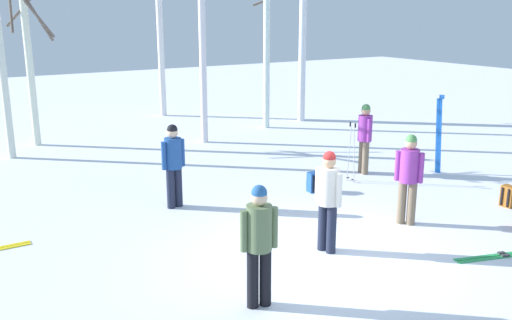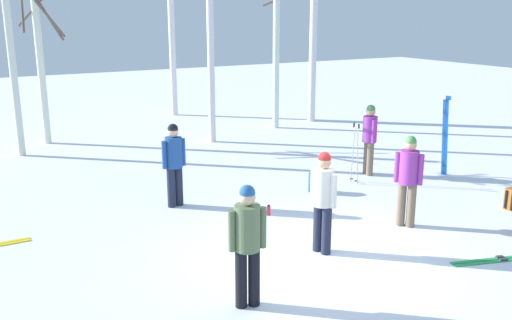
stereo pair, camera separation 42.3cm
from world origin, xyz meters
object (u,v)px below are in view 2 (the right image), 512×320
(birch_tree_0, at_px, (6,14))
(ski_poles_0, at_px, (355,151))
(water_bottle_0, at_px, (269,210))
(backpack_2, at_px, (316,183))
(person_0, at_px, (408,175))
(person_1, at_px, (247,238))
(person_2, at_px, (370,135))
(birch_tree_4, at_px, (276,36))
(person_3, at_px, (323,196))
(birch_tree_3, at_px, (171,6))
(ski_pair_planted_0, at_px, (445,136))
(birch_tree_1, at_px, (40,51))
(ski_pair_lying_1, at_px, (499,260))
(birch_tree_2, at_px, (210,10))
(person_4, at_px, (174,160))
(birch_tree_5, at_px, (315,12))

(birch_tree_0, bearing_deg, ski_poles_0, -45.68)
(water_bottle_0, bearing_deg, backpack_2, 24.37)
(person_0, relative_size, person_1, 1.00)
(person_2, bearing_deg, person_1, -143.52)
(water_bottle_0, bearing_deg, birch_tree_4, 57.89)
(backpack_2, bearing_deg, person_3, -123.41)
(water_bottle_0, distance_m, birch_tree_3, 12.16)
(person_1, height_order, ski_pair_planted_0, ski_pair_planted_0)
(birch_tree_1, height_order, birch_tree_3, birch_tree_3)
(person_3, bearing_deg, person_2, 40.90)
(person_2, relative_size, birch_tree_0, 0.24)
(backpack_2, bearing_deg, ski_pair_planted_0, -6.24)
(ski_pair_lying_1, distance_m, backpack_2, 4.37)
(birch_tree_3, bearing_deg, person_2, -83.68)
(ski_pair_lying_1, height_order, birch_tree_3, birch_tree_3)
(ski_pair_lying_1, bearing_deg, person_0, 97.62)
(person_1, relative_size, water_bottle_0, 8.09)
(birch_tree_1, relative_size, birch_tree_2, 0.68)
(ski_poles_0, distance_m, birch_tree_2, 6.40)
(person_1, xyz_separation_m, birch_tree_2, (3.81, 9.23, 2.92))
(person_2, relative_size, person_4, 1.00)
(ski_pair_planted_0, relative_size, birch_tree_4, 0.32)
(person_1, distance_m, birch_tree_0, 10.77)
(birch_tree_3, bearing_deg, person_4, -111.40)
(water_bottle_0, relative_size, birch_tree_4, 0.04)
(birch_tree_0, bearing_deg, water_bottle_0, -64.44)
(person_3, distance_m, backpack_2, 3.29)
(birch_tree_3, bearing_deg, birch_tree_4, -62.31)
(ski_pair_lying_1, xyz_separation_m, birch_tree_1, (-4.80, 12.22, 2.74))
(ski_pair_planted_0, relative_size, ski_poles_0, 1.38)
(person_0, distance_m, birch_tree_1, 11.45)
(ski_pair_planted_0, distance_m, ski_pair_lying_1, 5.03)
(ski_pair_planted_0, height_order, birch_tree_1, birch_tree_1)
(ski_pair_planted_0, height_order, birch_tree_2, birch_tree_2)
(birch_tree_2, height_order, birch_tree_5, birch_tree_2)
(person_0, bearing_deg, ski_pair_planted_0, 33.05)
(person_4, bearing_deg, birch_tree_2, 57.47)
(ski_poles_0, bearing_deg, ski_pair_lying_1, -98.37)
(ski_pair_planted_0, bearing_deg, ski_pair_lying_1, -126.83)
(backpack_2, distance_m, birch_tree_0, 9.18)
(person_4, relative_size, water_bottle_0, 8.09)
(ski_pair_lying_1, distance_m, water_bottle_0, 4.20)
(ski_pair_lying_1, relative_size, birch_tree_4, 0.27)
(birch_tree_2, bearing_deg, person_1, -112.41)
(backpack_2, xyz_separation_m, birch_tree_1, (-4.27, 7.88, 2.54))
(ski_poles_0, xyz_separation_m, water_bottle_0, (-2.83, -0.89, -0.65))
(person_4, relative_size, birch_tree_4, 0.28)
(person_0, bearing_deg, ski_poles_0, 70.84)
(birch_tree_2, xyz_separation_m, birch_tree_3, (0.69, 4.87, 0.15))
(person_0, xyz_separation_m, person_4, (-3.31, 3.13, 0.00))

